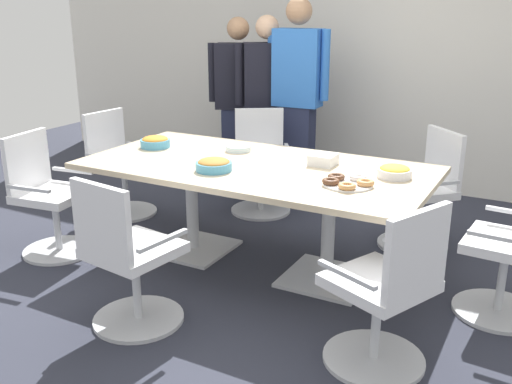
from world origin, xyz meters
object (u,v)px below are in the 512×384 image
at_px(conference_table, 256,182).
at_px(person_standing_1, 267,103).
at_px(office_chair_2, 260,167).
at_px(office_chair_5, 127,262).
at_px(office_chair_6, 387,296).
at_px(donut_platter, 348,182).
at_px(office_chair_1, 422,196).
at_px(office_chair_4, 48,201).
at_px(office_chair_3, 119,169).
at_px(person_standing_0, 239,101).
at_px(snack_bowl_chips_yellow, 395,171).
at_px(snack_bowl_pretzels, 214,165).
at_px(plate_stack, 238,148).
at_px(snack_bowl_chips_orange, 155,142).
at_px(napkin_pile, 323,160).
at_px(person_standing_2, 297,96).

relative_size(conference_table, person_standing_1, 1.40).
relative_size(office_chair_2, person_standing_1, 0.53).
relative_size(office_chair_5, office_chair_6, 1.00).
xyz_separation_m(office_chair_2, donut_platter, (1.24, -1.20, 0.36)).
bearing_deg(office_chair_6, office_chair_5, 125.89).
xyz_separation_m(office_chair_1, office_chair_4, (-2.44, -1.44, 0.00)).
bearing_deg(office_chair_4, donut_platter, 92.18).
bearing_deg(office_chair_3, office_chair_2, 127.06).
xyz_separation_m(office_chair_3, office_chair_5, (1.34, -1.48, 0.00)).
bearing_deg(office_chair_5, person_standing_0, 114.73).
xyz_separation_m(conference_table, snack_bowl_chips_yellow, (0.92, 0.16, 0.16)).
distance_m(office_chair_2, office_chair_3, 1.26).
relative_size(snack_bowl_pretzels, plate_stack, 1.29).
xyz_separation_m(snack_bowl_chips_orange, napkin_pile, (1.34, 0.14, -0.01)).
height_order(office_chair_2, office_chair_6, same).
bearing_deg(conference_table, office_chair_3, 166.38).
height_order(conference_table, napkin_pile, napkin_pile).
distance_m(conference_table, person_standing_2, 1.66).
relative_size(person_standing_0, person_standing_1, 0.99).
xyz_separation_m(office_chair_6, napkin_pile, (-0.76, 1.00, 0.38)).
distance_m(conference_table, napkin_pile, 0.49).
xyz_separation_m(office_chair_6, person_standing_1, (-1.90, 2.36, 0.48)).
bearing_deg(snack_bowl_pretzels, office_chair_6, -21.25).
bearing_deg(snack_bowl_pretzels, person_standing_1, 106.71).
bearing_deg(person_standing_1, office_chair_3, 21.01).
bearing_deg(office_chair_6, snack_bowl_pretzels, 92.63).
relative_size(person_standing_0, napkin_pile, 9.85).
height_order(office_chair_2, office_chair_4, same).
xyz_separation_m(snack_bowl_pretzels, plate_stack, (-0.12, 0.54, -0.02)).
distance_m(office_chair_1, napkin_pile, 0.97).
height_order(office_chair_3, office_chair_4, same).
height_order(office_chair_6, plate_stack, office_chair_6).
relative_size(conference_table, office_chair_6, 2.64).
bearing_deg(office_chair_5, person_standing_2, 101.31).
xyz_separation_m(office_chair_6, snack_bowl_chips_yellow, (-0.25, 0.95, 0.38)).
bearing_deg(person_standing_0, snack_bowl_chips_yellow, 125.20).
xyz_separation_m(snack_bowl_pretzels, snack_bowl_chips_yellow, (1.10, 0.42, -0.00)).
xyz_separation_m(person_standing_2, plate_stack, (0.11, -1.29, -0.21)).
relative_size(office_chair_2, person_standing_0, 0.54).
relative_size(office_chair_4, napkin_pile, 5.30).
distance_m(office_chair_1, person_standing_1, 1.88).
height_order(office_chair_3, person_standing_1, person_standing_1).
distance_m(office_chair_2, office_chair_6, 2.50).
distance_m(office_chair_2, person_standing_1, 0.74).
height_order(person_standing_1, plate_stack, person_standing_1).
relative_size(office_chair_4, donut_platter, 2.90).
bearing_deg(napkin_pile, office_chair_4, -158.40).
bearing_deg(conference_table, office_chair_4, -160.12).
xyz_separation_m(office_chair_6, snack_bowl_pretzels, (-1.35, 0.53, 0.38)).
bearing_deg(donut_platter, conference_table, 168.10).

